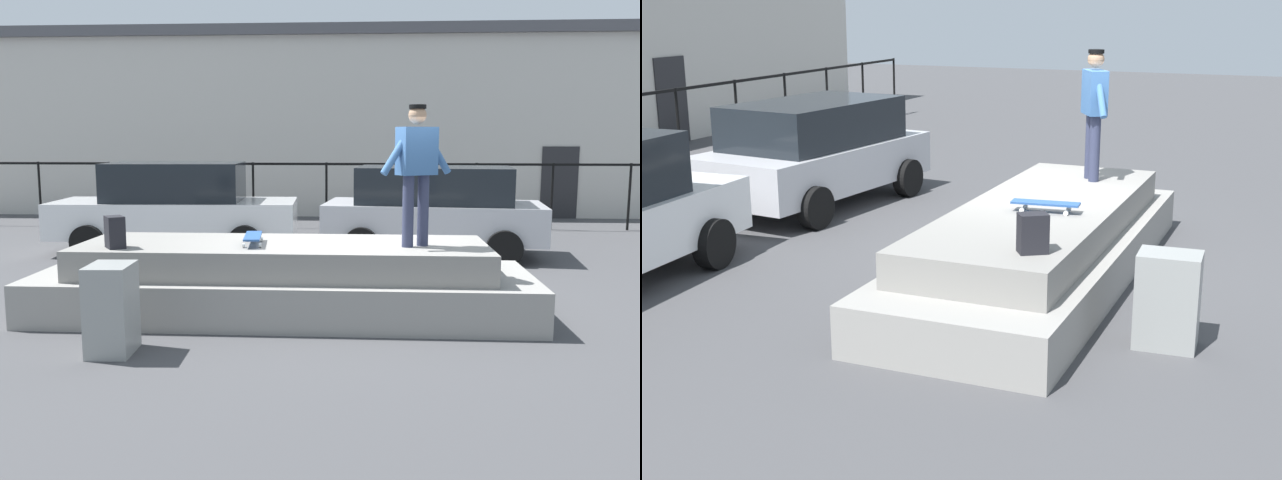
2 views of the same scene
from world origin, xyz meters
TOP-DOWN VIEW (x-y plane):
  - ground_plane at (0.00, 0.00)m, footprint 60.00×60.00m
  - concrete_ledge at (-0.99, -0.36)m, footprint 6.32×2.11m
  - skateboarder at (0.68, -0.53)m, footprint 0.92×0.57m
  - skateboard at (-1.35, -0.51)m, footprint 0.29×0.80m
  - backpack at (-2.99, -0.89)m, footprint 0.32×0.34m
  - car_white_sedan_near at (-3.70, 4.40)m, footprint 4.83×2.26m
  - car_silver_hatchback_mid at (1.35, 4.24)m, footprint 4.27×2.50m
  - utility_box at (-2.59, -2.14)m, footprint 0.47×0.62m
  - fence_row at (0.00, 8.21)m, footprint 24.06×0.06m
  - warehouse_building at (0.00, 14.16)m, footprint 27.72×7.41m

SIDE VIEW (x-z plane):
  - ground_plane at x=0.00m, z-range 0.00..0.00m
  - concrete_ledge at x=-0.99m, z-range -0.04..0.88m
  - utility_box at x=-2.59m, z-range 0.00..0.95m
  - car_white_sedan_near at x=-3.70m, z-range 0.01..1.77m
  - car_silver_hatchback_mid at x=1.35m, z-range 0.05..1.76m
  - skateboard at x=-1.35m, z-range 0.96..1.08m
  - backpack at x=-2.99m, z-range 0.92..1.31m
  - fence_row at x=0.00m, z-range 0.32..1.95m
  - skateboarder at x=0.68m, z-range 1.07..2.80m
  - warehouse_building at x=0.00m, z-range 0.01..5.37m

